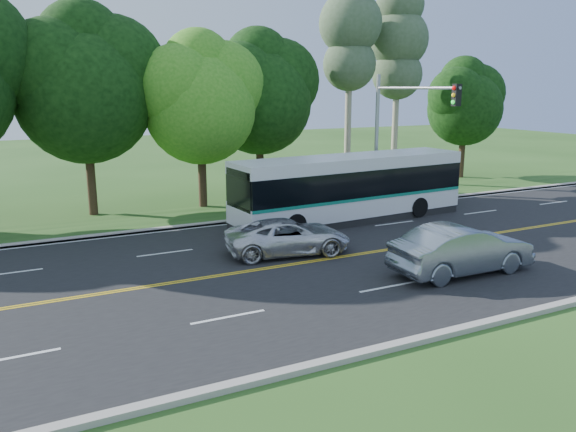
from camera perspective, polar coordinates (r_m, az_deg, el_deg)
name	(u,v)px	position (r m, az deg, el deg)	size (l,w,h in m)	color
ground	(344,257)	(21.58, 5.69, -4.16)	(120.00, 120.00, 0.00)	#294F1A
road	(344,257)	(21.58, 5.69, -4.13)	(60.00, 14.00, 0.02)	black
curb_north	(267,217)	(27.66, -2.17, -0.13)	(60.00, 0.30, 0.15)	#A69F96
curb_south	(484,324)	(16.33, 19.33, -10.30)	(60.00, 0.30, 0.15)	#A69F96
grass_verge	(252,211)	(29.33, -3.66, 0.55)	(60.00, 4.00, 0.10)	#294F1A
lane_markings	(342,257)	(21.53, 5.48, -4.13)	(57.60, 13.82, 0.00)	gold
tree_row	(132,79)	(30.15, -15.58, 13.24)	(44.70, 9.10, 13.84)	#322016
bougainvillea_hedge	(376,190)	(31.91, 8.91, 2.65)	(9.50, 2.25, 1.50)	maroon
traffic_signal	(399,121)	(28.85, 11.23, 9.41)	(0.42, 6.10, 7.00)	#909498
transit_bus	(350,189)	(27.13, 6.35, 2.76)	(12.10, 3.43, 3.13)	silver
sedan	(462,249)	(20.27, 17.24, -3.26)	(1.79, 5.14, 1.69)	slate
suv	(288,236)	(21.70, 0.02, -2.09)	(2.23, 4.84, 1.35)	silver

